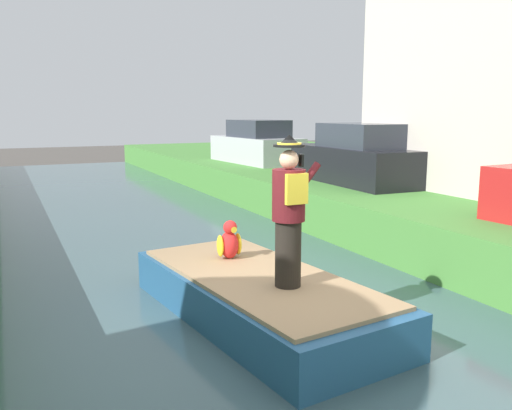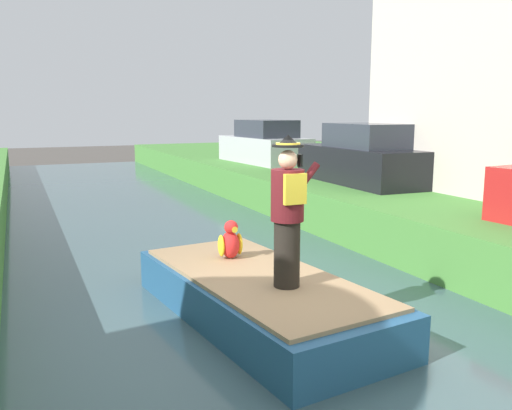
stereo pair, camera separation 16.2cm
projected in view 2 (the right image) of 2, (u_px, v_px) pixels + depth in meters
The scene contains 7 objects.
ground_plane at pixel (276, 340), 6.73m from camera, with size 80.00×80.00×0.00m, color #4C4742.
canal_water at pixel (276, 337), 6.72m from camera, with size 6.31×48.00×0.10m, color #3D565B.
boat at pixel (259, 296), 7.14m from camera, with size 2.28×4.38×0.61m.
person_pirate at pixel (288, 212), 6.44m from camera, with size 0.61×0.42×1.85m.
parrot_plush at pixel (230, 242), 7.82m from camera, with size 0.36×0.34×0.57m.
parked_car_dark at pixel (364, 158), 13.65m from camera, with size 1.83×4.05×1.50m.
parked_car_silver at pixel (264, 145), 19.08m from camera, with size 1.97×4.11×1.50m.
Camera 2 is at (-2.82, -5.68, 2.83)m, focal length 37.74 mm.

